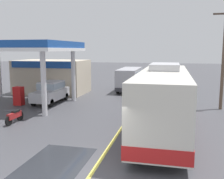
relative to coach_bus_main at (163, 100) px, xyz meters
The scene contains 11 objects.
ground 14.27m from the coach_bus_main, 99.41° to the left, with size 120.00×120.00×0.00m, color #424247.
lane_divider_stripe 9.42m from the coach_bus_main, 104.48° to the left, with size 0.16×50.00×0.01m, color #D8CC4C.
wet_puddle_patch 7.50m from the coach_bus_main, 123.09° to the right, with size 2.41×5.44×0.01m, color #26282D.
coach_bus_main is the anchor object (origin of this frame).
gas_station_roadside 14.47m from the coach_bus_main, 144.00° to the left, with size 9.10×11.95×5.10m.
car_at_pump 11.21m from the coach_bus_main, 148.84° to the left, with size 1.70×4.20×1.82m.
minibus_opposing_lane 14.27m from the coach_bus_main, 106.79° to the left, with size 2.04×6.13×2.44m.
motorcycle_parked_forecourt 9.02m from the coach_bus_main, behind, with size 0.55×1.80×0.92m.
pedestrian_near_pump 12.26m from the coach_bus_main, 147.02° to the left, with size 0.55×0.22×1.66m.
car_trailing_behind_bus 14.81m from the coach_bus_main, 90.78° to the left, with size 1.70×4.20×1.82m.
utility_pole_roadside 7.93m from the coach_bus_main, 57.59° to the left, with size 1.80×0.24×7.64m.
Camera 1 is at (2.76, -8.26, 4.49)m, focal length 41.82 mm.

